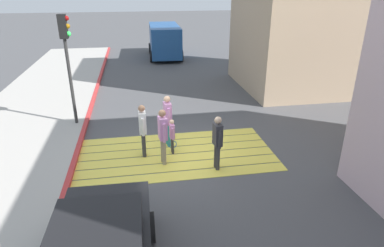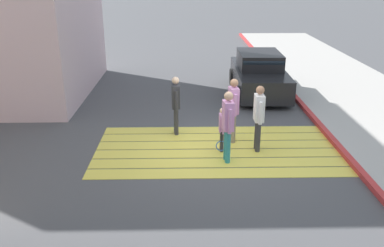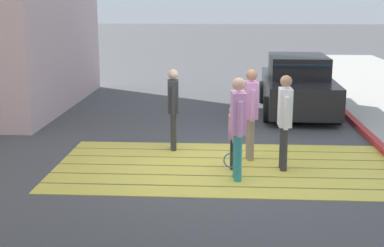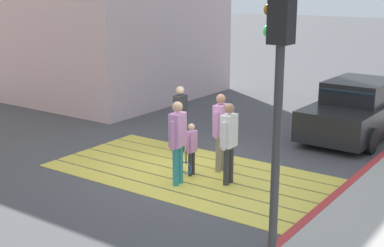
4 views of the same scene
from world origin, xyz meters
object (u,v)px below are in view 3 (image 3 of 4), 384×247
object	(u,v)px
pedestrian_adult_trailing	(238,121)
pedestrian_adult_side	(173,104)
pedestrian_teen_behind	(285,116)
car_parked_near_curb	(298,86)
pedestrian_child_with_racket	(233,135)
pedestrian_adult_lead	(251,108)

from	to	relation	value
pedestrian_adult_trailing	pedestrian_adult_side	distance (m)	2.25
pedestrian_teen_behind	car_parked_near_curb	bearing A→B (deg)	-100.16
pedestrian_child_with_racket	pedestrian_teen_behind	bearing A→B (deg)	-177.67
car_parked_near_curb	pedestrian_adult_trailing	size ratio (longest dim) A/B	2.41
pedestrian_teen_behind	pedestrian_child_with_racket	xyz separation A→B (m)	(0.94, 0.04, -0.36)
pedestrian_adult_lead	pedestrian_adult_side	xyz separation A→B (m)	(1.56, -0.60, -0.05)
pedestrian_child_with_racket	pedestrian_adult_trailing	bearing A→B (deg)	97.35
car_parked_near_curb	pedestrian_teen_behind	world-z (taller)	pedestrian_teen_behind
pedestrian_adult_lead	pedestrian_teen_behind	xyz separation A→B (m)	(-0.59, 0.60, -0.02)
pedestrian_adult_lead	pedestrian_teen_behind	distance (m)	0.84
pedestrian_adult_side	pedestrian_child_with_racket	xyz separation A→B (m)	(-1.21, 1.24, -0.33)
pedestrian_adult_side	pedestrian_child_with_racket	bearing A→B (deg)	134.23
pedestrian_adult_trailing	pedestrian_child_with_racket	distance (m)	0.72
car_parked_near_curb	pedestrian_adult_lead	world-z (taller)	pedestrian_adult_lead
car_parked_near_curb	pedestrian_child_with_racket	size ratio (longest dim) A/B	3.63
pedestrian_child_with_racket	pedestrian_adult_lead	bearing A→B (deg)	-118.96
car_parked_near_curb	pedestrian_adult_side	xyz separation A→B (m)	(3.09, 4.08, 0.26)
car_parked_near_curb	pedestrian_adult_lead	bearing A→B (deg)	71.88
car_parked_near_curb	pedestrian_adult_trailing	world-z (taller)	pedestrian_adult_trailing
pedestrian_adult_lead	pedestrian_adult_trailing	bearing A→B (deg)	77.41
pedestrian_adult_lead	pedestrian_adult_trailing	distance (m)	1.27
pedestrian_adult_side	pedestrian_teen_behind	size ratio (longest dim) A/B	0.97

